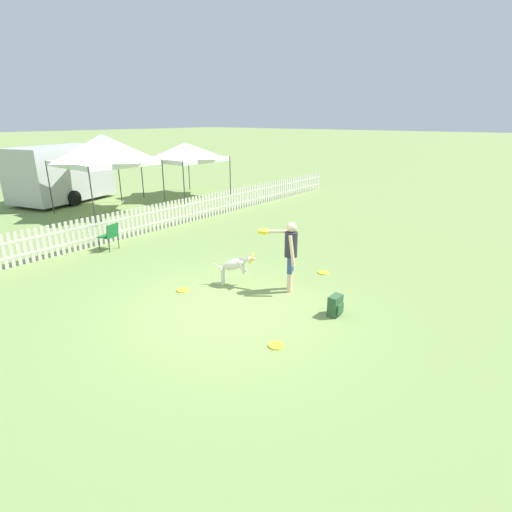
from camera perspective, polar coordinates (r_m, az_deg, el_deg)
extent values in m
plane|color=olive|center=(8.24, -3.67, -7.60)|extent=(240.00, 240.00, 0.00)
cylinder|color=beige|center=(8.95, 4.78, -3.82)|extent=(0.11, 0.11, 0.44)
cylinder|color=#334C7A|center=(8.80, 4.85, -1.40)|extent=(0.12, 0.12, 0.36)
cylinder|color=beige|center=(9.13, 4.97, -3.34)|extent=(0.11, 0.11, 0.44)
cylinder|color=#334C7A|center=(8.98, 5.04, -0.96)|extent=(0.12, 0.12, 0.36)
cylinder|color=#26262D|center=(8.74, 5.03, 1.65)|extent=(0.37, 0.37, 0.56)
sphere|color=beige|center=(8.63, 5.11, 4.12)|extent=(0.22, 0.22, 0.22)
cylinder|color=beige|center=(8.57, 5.16, 0.70)|extent=(0.10, 0.21, 0.68)
cylinder|color=beige|center=(8.92, 3.14, 3.52)|extent=(0.30, 0.66, 0.14)
cylinder|color=yellow|center=(9.03, 1.08, 3.36)|extent=(0.27, 0.27, 0.02)
cylinder|color=yellow|center=(9.02, 1.08, 3.52)|extent=(0.27, 0.27, 0.02)
cylinder|color=yellow|center=(9.02, 1.08, 3.69)|extent=(0.27, 0.27, 0.02)
ellipsoid|color=beige|center=(9.18, -3.12, -1.17)|extent=(0.51, 0.69, 0.44)
ellipsoid|color=silver|center=(9.20, -3.12, -1.44)|extent=(0.28, 0.37, 0.21)
sphere|color=beige|center=(9.04, -0.96, -0.49)|extent=(0.15, 0.15, 0.15)
cone|color=beige|center=(9.02, -0.53, -0.36)|extent=(0.13, 0.15, 0.12)
cylinder|color=yellow|center=(9.02, -0.53, -0.36)|extent=(0.29, 0.23, 0.26)
cone|color=beige|center=(9.07, -1.03, -0.03)|extent=(0.05, 0.05, 0.07)
cone|color=beige|center=(8.99, -1.17, -0.21)|extent=(0.05, 0.05, 0.07)
cylinder|color=silver|center=(9.45, -4.53, -2.64)|extent=(0.06, 0.06, 0.41)
cylinder|color=silver|center=(9.29, -4.87, -3.05)|extent=(0.06, 0.06, 0.41)
cylinder|color=silver|center=(9.22, -1.83, -1.31)|extent=(0.13, 0.19, 0.32)
cylinder|color=silver|center=(9.07, -2.10, -1.66)|extent=(0.13, 0.19, 0.32)
cone|color=beige|center=(9.32, -5.60, -1.36)|extent=(0.18, 0.28, 0.20)
cylinder|color=yellow|center=(9.21, -10.45, -4.81)|extent=(0.27, 0.27, 0.02)
cylinder|color=yellow|center=(10.20, 9.58, -2.35)|extent=(0.27, 0.27, 0.02)
cylinder|color=yellow|center=(7.01, 2.88, -12.65)|extent=(0.27, 0.27, 0.02)
cube|color=#2D5633|center=(8.06, 11.23, -6.94)|extent=(0.32, 0.18, 0.42)
cube|color=#2D5633|center=(8.03, 11.92, -7.41)|extent=(0.22, 0.04, 0.21)
cube|color=beige|center=(12.79, -24.22, 1.89)|extent=(27.74, 0.04, 0.06)
cube|color=beige|center=(12.69, -24.46, 3.56)|extent=(27.74, 0.04, 0.06)
cube|color=beige|center=(12.06, -32.35, 0.50)|extent=(0.09, 0.02, 0.93)
cube|color=beige|center=(12.10, -31.62, 0.70)|extent=(0.09, 0.02, 0.93)
cube|color=beige|center=(12.16, -30.90, 0.90)|extent=(0.09, 0.02, 0.93)
cube|color=beige|center=(12.21, -30.18, 1.10)|extent=(0.09, 0.02, 0.93)
cube|color=beige|center=(12.26, -29.47, 1.29)|extent=(0.09, 0.02, 0.93)
cube|color=beige|center=(12.32, -28.76, 1.49)|extent=(0.09, 0.02, 0.93)
cube|color=beige|center=(12.38, -28.06, 1.68)|extent=(0.09, 0.02, 0.93)
cube|color=beige|center=(12.44, -27.37, 1.86)|extent=(0.09, 0.02, 0.93)
cube|color=beige|center=(12.51, -26.68, 2.05)|extent=(0.09, 0.02, 0.93)
cube|color=beige|center=(12.57, -26.00, 2.23)|extent=(0.09, 0.02, 0.93)
cube|color=beige|center=(12.64, -25.33, 2.42)|extent=(0.09, 0.02, 0.93)
cube|color=beige|center=(12.71, -24.66, 2.59)|extent=(0.09, 0.02, 0.93)
cube|color=beige|center=(12.78, -24.01, 2.77)|extent=(0.09, 0.02, 0.93)
cube|color=beige|center=(12.85, -23.36, 2.95)|extent=(0.09, 0.02, 0.93)
cube|color=beige|center=(12.92, -22.71, 3.12)|extent=(0.09, 0.02, 0.93)
cube|color=beige|center=(13.00, -22.07, 3.29)|extent=(0.09, 0.02, 0.93)
cube|color=beige|center=(13.08, -21.44, 3.46)|extent=(0.09, 0.02, 0.93)
cube|color=beige|center=(13.16, -20.82, 3.62)|extent=(0.09, 0.02, 0.93)
cube|color=beige|center=(13.24, -20.21, 3.78)|extent=(0.09, 0.02, 0.93)
cube|color=beige|center=(13.32, -19.60, 3.95)|extent=(0.09, 0.02, 0.93)
cube|color=beige|center=(13.40, -19.00, 4.10)|extent=(0.09, 0.02, 0.93)
cube|color=beige|center=(13.49, -18.41, 4.26)|extent=(0.09, 0.02, 0.93)
cube|color=beige|center=(13.58, -17.82, 4.41)|extent=(0.09, 0.02, 0.93)
cube|color=beige|center=(13.67, -17.24, 4.56)|extent=(0.09, 0.02, 0.93)
cube|color=beige|center=(13.76, -16.67, 4.71)|extent=(0.09, 0.02, 0.93)
cube|color=beige|center=(13.85, -16.11, 4.86)|extent=(0.09, 0.02, 0.93)
cube|color=beige|center=(13.94, -15.55, 5.00)|extent=(0.09, 0.02, 0.93)
cube|color=beige|center=(14.03, -15.00, 5.14)|extent=(0.09, 0.02, 0.93)
cube|color=beige|center=(14.13, -14.46, 5.28)|extent=(0.09, 0.02, 0.93)
cube|color=beige|center=(14.23, -13.92, 5.42)|extent=(0.09, 0.02, 0.93)
cube|color=beige|center=(14.33, -13.40, 5.55)|extent=(0.09, 0.02, 0.93)
cube|color=beige|center=(14.42, -12.87, 5.68)|extent=(0.09, 0.02, 0.93)
cube|color=beige|center=(14.53, -12.36, 5.81)|extent=(0.09, 0.02, 0.93)
cube|color=beige|center=(14.63, -11.85, 5.94)|extent=(0.09, 0.02, 0.93)
cube|color=beige|center=(14.73, -11.35, 6.06)|extent=(0.09, 0.02, 0.93)
cube|color=beige|center=(14.84, -10.86, 6.19)|extent=(0.09, 0.02, 0.93)
cube|color=beige|center=(14.94, -10.37, 6.31)|extent=(0.09, 0.02, 0.93)
cube|color=beige|center=(15.05, -9.89, 6.43)|extent=(0.09, 0.02, 0.93)
cube|color=beige|center=(15.15, -9.42, 6.54)|extent=(0.09, 0.02, 0.93)
cube|color=beige|center=(15.26, -8.95, 6.66)|extent=(0.09, 0.02, 0.93)
cube|color=beige|center=(15.37, -8.49, 6.77)|extent=(0.09, 0.02, 0.93)
cube|color=beige|center=(15.48, -8.04, 6.88)|extent=(0.09, 0.02, 0.93)
cube|color=beige|center=(15.60, -7.59, 6.99)|extent=(0.09, 0.02, 0.93)
cube|color=beige|center=(15.71, -7.15, 7.09)|extent=(0.09, 0.02, 0.93)
cube|color=beige|center=(15.82, -6.71, 7.20)|extent=(0.09, 0.02, 0.93)
cube|color=beige|center=(15.94, -6.28, 7.30)|extent=(0.09, 0.02, 0.93)
cube|color=beige|center=(16.05, -5.86, 7.40)|extent=(0.09, 0.02, 0.93)
cube|color=beige|center=(16.17, -5.44, 7.50)|extent=(0.09, 0.02, 0.93)
cube|color=beige|center=(16.29, -5.03, 7.60)|extent=(0.09, 0.02, 0.93)
cube|color=beige|center=(16.41, -4.62, 7.69)|extent=(0.09, 0.02, 0.93)
cube|color=beige|center=(16.52, -4.22, 7.79)|extent=(0.09, 0.02, 0.93)
cube|color=beige|center=(16.64, -3.82, 7.88)|extent=(0.09, 0.02, 0.93)
cube|color=beige|center=(16.77, -3.43, 7.97)|extent=(0.09, 0.02, 0.93)
cube|color=beige|center=(16.89, -3.05, 8.06)|extent=(0.09, 0.02, 0.93)
cube|color=beige|center=(17.01, -2.67, 8.14)|extent=(0.09, 0.02, 0.93)
cube|color=beige|center=(17.13, -2.30, 8.23)|extent=(0.09, 0.02, 0.93)
cube|color=beige|center=(17.26, -1.93, 8.31)|extent=(0.09, 0.02, 0.93)
cube|color=beige|center=(17.38, -1.57, 8.39)|extent=(0.09, 0.02, 0.93)
cube|color=beige|center=(17.51, -1.21, 8.47)|extent=(0.09, 0.02, 0.93)
cube|color=beige|center=(17.63, -0.85, 8.55)|extent=(0.09, 0.02, 0.93)
cube|color=beige|center=(17.76, -0.51, 8.63)|extent=(0.09, 0.02, 0.93)
cube|color=beige|center=(17.89, -0.16, 8.71)|extent=(0.09, 0.02, 0.93)
cube|color=beige|center=(18.01, 0.18, 8.78)|extent=(0.09, 0.02, 0.93)
cube|color=beige|center=(18.14, 0.51, 8.86)|extent=(0.09, 0.02, 0.93)
cube|color=beige|center=(18.27, 0.84, 8.93)|extent=(0.09, 0.02, 0.93)
cube|color=beige|center=(18.40, 1.17, 9.00)|extent=(0.09, 0.02, 0.93)
cube|color=beige|center=(18.53, 1.49, 9.07)|extent=(0.09, 0.02, 0.93)
cube|color=beige|center=(18.66, 1.80, 9.14)|extent=(0.09, 0.02, 0.93)
cube|color=beige|center=(18.79, 2.11, 9.20)|extent=(0.09, 0.02, 0.93)
cube|color=beige|center=(18.93, 2.42, 9.27)|extent=(0.09, 0.02, 0.93)
cube|color=beige|center=(19.06, 2.73, 9.33)|extent=(0.09, 0.02, 0.93)
cube|color=beige|center=(19.19, 3.02, 9.40)|extent=(0.09, 0.02, 0.93)
cube|color=beige|center=(19.33, 3.32, 9.46)|extent=(0.09, 0.02, 0.93)
cube|color=beige|center=(19.46, 3.61, 9.52)|extent=(0.09, 0.02, 0.93)
cube|color=beige|center=(19.60, 3.90, 9.58)|extent=(0.09, 0.02, 0.93)
cube|color=beige|center=(19.73, 4.18, 9.64)|extent=(0.09, 0.02, 0.93)
cube|color=beige|center=(19.87, 4.46, 9.70)|extent=(0.09, 0.02, 0.93)
cube|color=beige|center=(20.00, 4.74, 9.76)|extent=(0.09, 0.02, 0.93)
cube|color=beige|center=(20.14, 5.01, 9.81)|extent=(0.09, 0.02, 0.93)
cube|color=beige|center=(20.28, 5.28, 9.87)|extent=(0.09, 0.02, 0.93)
cube|color=beige|center=(20.41, 5.55, 9.92)|extent=(0.09, 0.02, 0.93)
cube|color=beige|center=(20.55, 5.81, 9.98)|extent=(0.09, 0.02, 0.93)
cube|color=beige|center=(20.69, 6.07, 10.03)|extent=(0.09, 0.02, 0.93)
cube|color=beige|center=(20.83, 6.32, 10.08)|extent=(0.09, 0.02, 0.93)
cube|color=beige|center=(20.97, 6.57, 10.13)|extent=(0.09, 0.02, 0.93)
cube|color=beige|center=(21.11, 6.82, 10.18)|extent=(0.09, 0.02, 0.93)
cube|color=beige|center=(21.25, 7.07, 10.23)|extent=(0.09, 0.02, 0.93)
cube|color=beige|center=(21.39, 7.31, 10.28)|extent=(0.09, 0.02, 0.93)
cube|color=beige|center=(21.53, 7.55, 10.33)|extent=(0.09, 0.02, 0.93)
cube|color=beige|center=(21.67, 7.79, 10.37)|extent=(0.09, 0.02, 0.93)
cube|color=beige|center=(21.81, 8.02, 10.42)|extent=(0.09, 0.02, 0.93)
cube|color=beige|center=(21.95, 8.25, 10.46)|extent=(0.09, 0.02, 0.93)
cube|color=beige|center=(22.10, 8.48, 10.51)|extent=(0.09, 0.02, 0.93)
cube|color=beige|center=(22.24, 8.70, 10.55)|extent=(0.09, 0.02, 0.93)
cube|color=beige|center=(22.38, 8.92, 10.59)|extent=(0.09, 0.02, 0.93)
cylinder|color=#333338|center=(12.84, -20.30, 2.12)|extent=(0.02, 0.02, 0.41)
cylinder|color=#333338|center=(12.59, -21.50, 1.65)|extent=(0.02, 0.02, 0.41)
cylinder|color=#333338|center=(12.58, -19.06, 1.93)|extent=(0.02, 0.02, 0.41)
cylinder|color=#333338|center=(12.32, -20.26, 1.44)|extent=(0.02, 0.02, 0.41)
cube|color=#19662D|center=(12.53, -20.39, 2.68)|extent=(0.54, 0.54, 0.03)
cube|color=#19662D|center=(12.34, -19.82, 3.45)|extent=(0.46, 0.19, 0.39)
cylinder|color=#333338|center=(15.31, -22.37, 7.78)|extent=(0.04, 0.04, 2.12)
cylinder|color=#333338|center=(17.03, -13.04, 9.73)|extent=(0.04, 0.04, 2.12)
cylinder|color=#333338|center=(18.11, -27.37, 8.65)|extent=(0.04, 0.04, 2.12)
cylinder|color=#333338|center=(19.59, -18.92, 10.38)|extent=(0.04, 0.04, 2.12)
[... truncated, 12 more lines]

